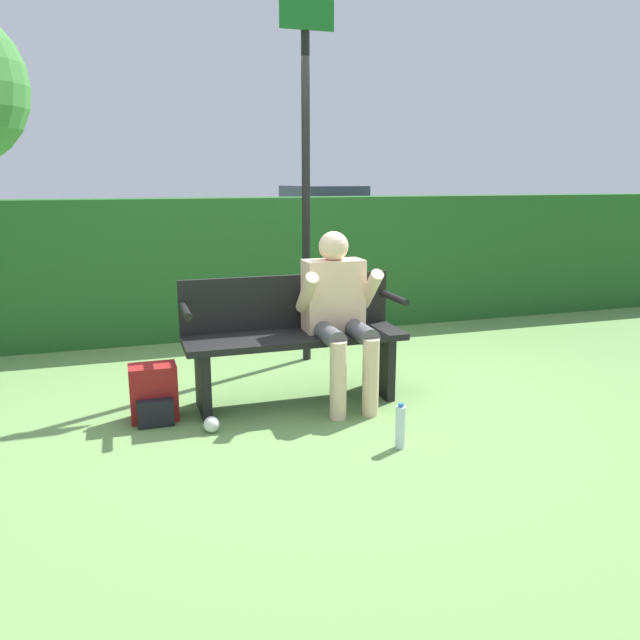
{
  "coord_description": "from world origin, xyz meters",
  "views": [
    {
      "loc": [
        -1.12,
        -4.06,
        1.56
      ],
      "look_at": [
        0.15,
        -0.1,
        0.61
      ],
      "focal_mm": 35.0,
      "sensor_mm": 36.0,
      "label": 1
    }
  ],
  "objects_px": {
    "person_seated": "(338,308)",
    "water_bottle": "(400,427)",
    "backpack": "(154,394)",
    "signpost": "(306,161)",
    "park_bench": "(293,337)",
    "parked_car": "(323,215)"
  },
  "relations": [
    {
      "from": "backpack",
      "to": "water_bottle",
      "type": "relative_size",
      "value": 1.34
    },
    {
      "from": "backpack",
      "to": "signpost",
      "type": "distance_m",
      "value": 2.29
    },
    {
      "from": "person_seated",
      "to": "water_bottle",
      "type": "bearing_deg",
      "value": -84.51
    },
    {
      "from": "backpack",
      "to": "water_bottle",
      "type": "bearing_deg",
      "value": -33.49
    },
    {
      "from": "park_bench",
      "to": "water_bottle",
      "type": "relative_size",
      "value": 5.54
    },
    {
      "from": "backpack",
      "to": "park_bench",
      "type": "bearing_deg",
      "value": 5.54
    },
    {
      "from": "person_seated",
      "to": "parked_car",
      "type": "relative_size",
      "value": 0.29
    },
    {
      "from": "park_bench",
      "to": "parked_car",
      "type": "distance_m",
      "value": 11.35
    },
    {
      "from": "backpack",
      "to": "signpost",
      "type": "xyz_separation_m",
      "value": [
        1.36,
        1.04,
        1.52
      ]
    },
    {
      "from": "signpost",
      "to": "parked_car",
      "type": "distance_m",
      "value": 10.38
    },
    {
      "from": "water_bottle",
      "to": "parked_car",
      "type": "relative_size",
      "value": 0.07
    },
    {
      "from": "water_bottle",
      "to": "backpack",
      "type": "bearing_deg",
      "value": 146.51
    },
    {
      "from": "person_seated",
      "to": "backpack",
      "type": "xyz_separation_m",
      "value": [
        -1.27,
        0.02,
        -0.5
      ]
    },
    {
      "from": "person_seated",
      "to": "signpost",
      "type": "relative_size",
      "value": 0.4
    },
    {
      "from": "park_bench",
      "to": "backpack",
      "type": "bearing_deg",
      "value": -174.46
    },
    {
      "from": "person_seated",
      "to": "water_bottle",
      "type": "height_order",
      "value": "person_seated"
    },
    {
      "from": "person_seated",
      "to": "water_bottle",
      "type": "xyz_separation_m",
      "value": [
        0.08,
        -0.87,
        -0.55
      ]
    },
    {
      "from": "park_bench",
      "to": "water_bottle",
      "type": "bearing_deg",
      "value": -69.05
    },
    {
      "from": "person_seated",
      "to": "signpost",
      "type": "bearing_deg",
      "value": 85.24
    },
    {
      "from": "person_seated",
      "to": "signpost",
      "type": "height_order",
      "value": "signpost"
    },
    {
      "from": "parked_car",
      "to": "backpack",
      "type": "bearing_deg",
      "value": 150.29
    },
    {
      "from": "park_bench",
      "to": "parked_car",
      "type": "relative_size",
      "value": 0.37
    }
  ]
}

